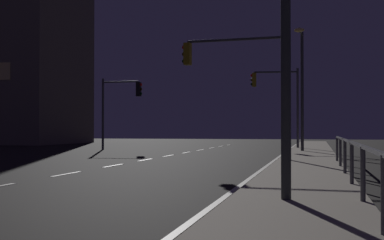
{
  "coord_description": "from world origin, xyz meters",
  "views": [
    {
      "loc": [
        7.56,
        -2.66,
        1.4
      ],
      "look_at": [
        1.42,
        24.29,
        1.86
      ],
      "focal_mm": 51.19,
      "sensor_mm": 36.0,
      "label": 1
    }
  ],
  "objects_px": {
    "street_lamp_median": "(302,78)",
    "traffic_light_mid_left": "(120,100)",
    "traffic_light_far_left": "(240,69)",
    "traffic_light_overhead_east": "(277,92)"
  },
  "relations": [
    {
      "from": "street_lamp_median",
      "to": "traffic_light_mid_left",
      "type": "bearing_deg",
      "value": 167.06
    },
    {
      "from": "traffic_light_far_left",
      "to": "traffic_light_mid_left",
      "type": "xyz_separation_m",
      "value": [
        -9.82,
        12.12,
        -0.53
      ]
    },
    {
      "from": "traffic_light_overhead_east",
      "to": "street_lamp_median",
      "type": "height_order",
      "value": "street_lamp_median"
    },
    {
      "from": "traffic_light_far_left",
      "to": "street_lamp_median",
      "type": "xyz_separation_m",
      "value": [
        2.29,
        9.34,
        0.47
      ]
    },
    {
      "from": "traffic_light_mid_left",
      "to": "street_lamp_median",
      "type": "relative_size",
      "value": 0.7
    },
    {
      "from": "traffic_light_far_left",
      "to": "traffic_light_mid_left",
      "type": "height_order",
      "value": "traffic_light_far_left"
    },
    {
      "from": "street_lamp_median",
      "to": "traffic_light_overhead_east",
      "type": "bearing_deg",
      "value": 107.6
    },
    {
      "from": "traffic_light_far_left",
      "to": "street_lamp_median",
      "type": "distance_m",
      "value": 9.63
    },
    {
      "from": "traffic_light_overhead_east",
      "to": "street_lamp_median",
      "type": "distance_m",
      "value": 5.85
    },
    {
      "from": "traffic_light_far_left",
      "to": "traffic_light_mid_left",
      "type": "bearing_deg",
      "value": 129.01
    }
  ]
}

